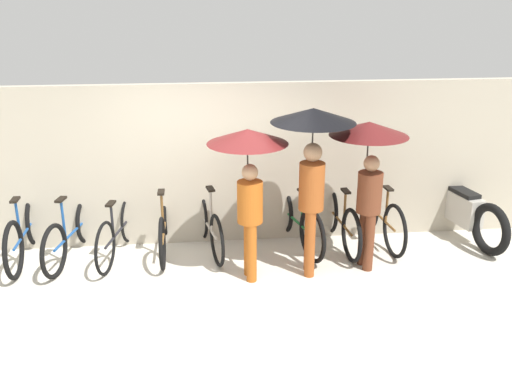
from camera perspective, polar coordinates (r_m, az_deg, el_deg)
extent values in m
plane|color=beige|center=(6.98, -4.35, -10.68)|extent=(30.00, 30.00, 0.00)
cube|color=#B2A893|center=(8.11, -4.96, 2.70)|extent=(14.25, 0.12, 2.31)
torus|color=black|center=(8.85, -21.30, -2.48)|extent=(0.07, 0.77, 0.77)
torus|color=black|center=(7.91, -23.08, -5.37)|extent=(0.07, 0.77, 0.77)
cylinder|color=#19478C|center=(8.37, -22.14, -3.84)|extent=(0.05, 1.06, 0.04)
cylinder|color=#19478C|center=(8.11, -22.70, -2.61)|extent=(0.04, 0.04, 0.54)
cube|color=black|center=(8.01, -22.97, -0.72)|extent=(0.09, 0.20, 0.03)
cylinder|color=#19478C|center=(8.74, -21.56, -0.56)|extent=(0.04, 0.04, 0.63)
cylinder|color=#19478C|center=(8.64, -21.82, 1.40)|extent=(0.44, 0.03, 0.03)
torus|color=black|center=(8.66, -16.57, -2.57)|extent=(0.21, 0.72, 0.72)
torus|color=black|center=(7.75, -19.54, -5.59)|extent=(0.21, 0.72, 0.72)
cylinder|color=#19478C|center=(8.20, -17.97, -4.00)|extent=(0.26, 1.07, 0.04)
cylinder|color=#19478C|center=(7.94, -18.72, -2.70)|extent=(0.04, 0.04, 0.56)
cube|color=black|center=(7.83, -18.95, -0.71)|extent=(0.13, 0.21, 0.03)
cylinder|color=#19478C|center=(8.55, -16.77, -0.63)|extent=(0.04, 0.04, 0.62)
cylinder|color=#19478C|center=(8.45, -16.97, 1.35)|extent=(0.44, 0.12, 0.03)
torus|color=black|center=(8.53, -12.56, -2.56)|extent=(0.18, 0.71, 0.71)
torus|color=black|center=(7.65, -14.84, -5.46)|extent=(0.18, 0.71, 0.71)
cylinder|color=black|center=(8.09, -13.63, -3.94)|extent=(0.24, 1.01, 0.04)
cylinder|color=black|center=(7.84, -14.18, -2.86)|extent=(0.04, 0.04, 0.48)
cube|color=black|center=(7.75, -14.34, -1.14)|extent=(0.13, 0.21, 0.03)
cylinder|color=black|center=(8.43, -12.71, -0.69)|extent=(0.04, 0.04, 0.60)
cylinder|color=black|center=(8.33, -12.86, 1.24)|extent=(0.44, 0.11, 0.03)
torus|color=black|center=(8.59, -9.01, -2.15)|extent=(0.05, 0.71, 0.71)
torus|color=black|center=(7.62, -9.36, -5.13)|extent=(0.05, 0.71, 0.71)
cylinder|color=brown|center=(8.10, -9.17, -3.55)|extent=(0.04, 1.06, 0.04)
cylinder|color=brown|center=(7.82, -9.35, -2.12)|extent=(0.04, 0.04, 0.58)
cube|color=black|center=(7.71, -9.48, -0.01)|extent=(0.09, 0.20, 0.03)
cylinder|color=brown|center=(8.47, -9.13, -0.03)|extent=(0.04, 0.04, 0.68)
cylinder|color=brown|center=(8.37, -9.25, 2.15)|extent=(0.44, 0.03, 0.03)
torus|color=black|center=(8.49, -5.47, -2.24)|extent=(0.19, 0.71, 0.72)
torus|color=black|center=(7.63, -3.92, -4.85)|extent=(0.19, 0.71, 0.72)
cylinder|color=#A59E93|center=(8.06, -4.74, -3.48)|extent=(0.23, 0.95, 0.04)
cylinder|color=#A59E93|center=(7.79, -4.52, -1.90)|extent=(0.04, 0.04, 0.61)
cube|color=black|center=(7.68, -4.58, 0.32)|extent=(0.13, 0.21, 0.03)
cylinder|color=#A59E93|center=(8.38, -5.54, -0.28)|extent=(0.04, 0.04, 0.62)
cylinder|color=#A59E93|center=(8.28, -5.61, 1.73)|extent=(0.44, 0.11, 0.03)
torus|color=black|center=(8.57, -0.31, -1.80)|extent=(0.12, 0.76, 0.76)
torus|color=black|center=(7.67, -0.34, -4.49)|extent=(0.12, 0.76, 0.76)
cylinder|color=brown|center=(8.11, -0.33, -3.07)|extent=(0.14, 0.98, 0.04)
cylinder|color=brown|center=(7.87, -0.34, -1.97)|extent=(0.04, 0.04, 0.47)
cube|color=black|center=(7.78, -0.34, -0.26)|extent=(0.11, 0.21, 0.03)
cylinder|color=brown|center=(8.45, -0.32, 0.30)|extent=(0.04, 0.04, 0.67)
cylinder|color=brown|center=(8.34, -0.32, 2.46)|extent=(0.44, 0.07, 0.03)
torus|color=black|center=(8.63, 2.62, -1.65)|extent=(0.25, 0.75, 0.76)
torus|color=black|center=(7.74, 5.65, -4.35)|extent=(0.25, 0.75, 0.76)
cylinder|color=#19662D|center=(8.18, 4.05, -2.93)|extent=(0.29, 1.04, 0.04)
cylinder|color=#19662D|center=(7.93, 4.64, -1.73)|extent=(0.04, 0.04, 0.50)
cube|color=black|center=(7.83, 4.70, 0.09)|extent=(0.14, 0.22, 0.03)
cylinder|color=#19662D|center=(8.53, 2.65, 0.19)|extent=(0.04, 0.04, 0.59)
cylinder|color=#19662D|center=(8.43, 2.68, 2.07)|extent=(0.43, 0.13, 0.03)
torus|color=black|center=(8.72, 7.35, -1.62)|extent=(0.11, 0.75, 0.75)
torus|color=black|center=(7.82, 9.54, -4.30)|extent=(0.11, 0.75, 0.75)
cylinder|color=brown|center=(8.27, 8.38, -2.89)|extent=(0.11, 1.02, 0.04)
cylinder|color=brown|center=(8.02, 8.87, -1.70)|extent=(0.04, 0.04, 0.51)
cube|color=black|center=(7.92, 8.97, 0.11)|extent=(0.10, 0.21, 0.03)
cylinder|color=brown|center=(8.60, 7.44, 0.38)|extent=(0.04, 0.04, 0.64)
cylinder|color=brown|center=(8.50, 7.54, 2.43)|extent=(0.44, 0.06, 0.03)
torus|color=black|center=(8.92, 11.17, -1.29)|extent=(0.11, 0.76, 0.76)
torus|color=black|center=(8.07, 13.70, -3.80)|extent=(0.11, 0.76, 0.76)
cylinder|color=brown|center=(8.49, 12.37, -2.48)|extent=(0.11, 1.00, 0.04)
cylinder|color=brown|center=(8.26, 12.95, -1.35)|extent=(0.04, 0.04, 0.49)
cube|color=black|center=(8.17, 13.09, 0.36)|extent=(0.10, 0.21, 0.03)
cylinder|color=brown|center=(8.82, 11.30, 0.60)|extent=(0.04, 0.04, 0.62)
cylinder|color=brown|center=(8.72, 11.44, 2.52)|extent=(0.44, 0.06, 0.03)
cylinder|color=#B25619|center=(7.19, -0.44, -6.12)|extent=(0.13, 0.13, 0.78)
cylinder|color=#B25619|center=(7.35, -0.72, -5.52)|extent=(0.13, 0.13, 0.78)
cylinder|color=#B25619|center=(7.01, -0.60, -1.01)|extent=(0.32, 0.32, 0.53)
sphere|color=tan|center=(6.89, -0.62, 1.99)|extent=(0.20, 0.20, 0.20)
cylinder|color=#332D28|center=(7.02, -0.84, 2.20)|extent=(0.02, 0.02, 0.68)
cone|color=#591919|center=(6.91, -0.86, 5.59)|extent=(1.00, 1.00, 0.18)
cylinder|color=#9E4C1E|center=(7.32, 5.43, -5.23)|extent=(0.13, 0.13, 0.89)
cylinder|color=#9E4C1E|center=(7.48, 5.36, -4.65)|extent=(0.13, 0.13, 0.89)
cylinder|color=#9E4C1E|center=(7.12, 5.58, 0.56)|extent=(0.32, 0.32, 0.61)
sphere|color=tan|center=(6.99, 5.70, 3.98)|extent=(0.23, 0.23, 0.23)
cylinder|color=#332D28|center=(7.13, 5.63, 4.01)|extent=(0.02, 0.02, 0.74)
cone|color=black|center=(7.02, 5.76, 7.64)|extent=(1.06, 1.06, 0.18)
cylinder|color=brown|center=(7.61, 11.24, -4.97)|extent=(0.13, 0.13, 0.79)
cylinder|color=brown|center=(7.76, 10.68, -4.44)|extent=(0.13, 0.13, 0.79)
cylinder|color=brown|center=(7.44, 11.29, -0.05)|extent=(0.32, 0.32, 0.54)
sphere|color=tan|center=(7.32, 11.49, 2.83)|extent=(0.21, 0.21, 0.21)
cylinder|color=#332D28|center=(7.44, 11.02, 3.00)|extent=(0.02, 0.02, 0.68)
cone|color=#591919|center=(7.33, 11.24, 6.23)|extent=(1.01, 1.01, 0.18)
torus|color=black|center=(9.46, 17.62, -0.68)|extent=(0.27, 0.75, 0.74)
torus|color=black|center=(8.55, 22.39, -3.48)|extent=(0.27, 0.75, 0.74)
cube|color=#ADA89E|center=(8.97, 19.94, -1.53)|extent=(0.38, 0.73, 0.44)
cube|color=black|center=(8.89, 20.13, -0.03)|extent=(0.32, 0.52, 0.06)
cylinder|color=#B2B2B7|center=(9.29, 17.97, 2.50)|extent=(0.57, 0.15, 0.03)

